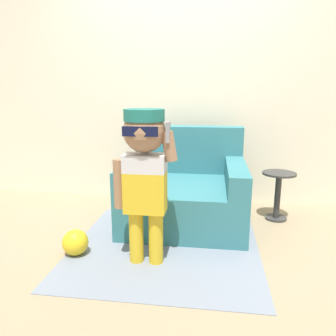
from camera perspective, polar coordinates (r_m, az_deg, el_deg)
ground_plane at (r=3.18m, az=1.35°, el=-8.67°), size 10.00×10.00×0.00m
wall_back at (r=3.59m, az=2.69°, el=15.04°), size 10.00×0.05×2.60m
armchair at (r=3.05m, az=3.05°, el=-3.87°), size 1.06×1.04×0.85m
person_child at (r=2.17m, az=-4.12°, el=0.77°), size 0.44×0.33×1.07m
side_table at (r=3.23m, az=18.59°, el=-3.84°), size 0.30×0.30×0.45m
rug at (r=2.63m, az=-0.40°, el=-13.37°), size 1.42×1.46×0.01m
toy_ball at (r=2.57m, az=-15.84°, el=-12.36°), size 0.19×0.19×0.19m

